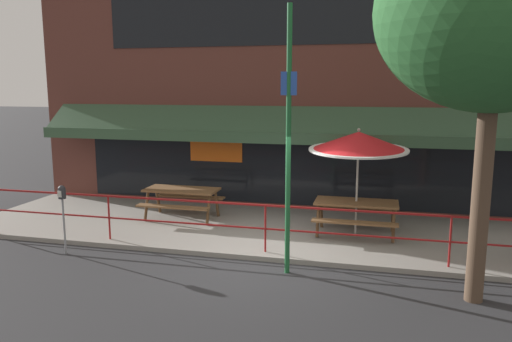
{
  "coord_description": "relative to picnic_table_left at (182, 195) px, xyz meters",
  "views": [
    {
      "loc": [
        2.14,
        -9.0,
        3.38
      ],
      "look_at": [
        -0.52,
        1.6,
        1.5
      ],
      "focal_mm": 35.0,
      "sensor_mm": 36.0,
      "label": 1
    }
  ],
  "objects": [
    {
      "name": "parking_meter_near",
      "position": [
        -1.41,
        -2.75,
        0.44
      ],
      "size": [
        0.15,
        0.16,
        1.42
      ],
      "color": "gray",
      "rests_on": "ground"
    },
    {
      "name": "patio_deck",
      "position": [
        2.57,
        -0.23,
        -0.66
      ],
      "size": [
        15.0,
        4.0,
        0.1
      ],
      "primitive_type": "cube",
      "color": "gray",
      "rests_on": "ground"
    },
    {
      "name": "patio_railing",
      "position": [
        2.57,
        -1.93,
        0.09
      ],
      "size": [
        13.84,
        0.04,
        0.97
      ],
      "color": "maroon",
      "rests_on": "patio_deck"
    },
    {
      "name": "patio_umbrella_centre",
      "position": [
        4.25,
        -0.31,
        1.47
      ],
      "size": [
        2.14,
        2.14,
        2.38
      ],
      "color": "#B7B2A8",
      "rests_on": "patio_deck"
    },
    {
      "name": "picnic_table_centre",
      "position": [
        4.25,
        -0.34,
        0.0
      ],
      "size": [
        1.8,
        1.42,
        0.76
      ],
      "color": "brown",
      "rests_on": "patio_deck"
    },
    {
      "name": "ground_plane",
      "position": [
        2.57,
        -2.23,
        -0.71
      ],
      "size": [
        120.0,
        120.0,
        0.0
      ],
      "primitive_type": "plane",
      "color": "#2D2D30"
    },
    {
      "name": "street_sign_pole",
      "position": [
        3.15,
        -2.68,
        1.72
      ],
      "size": [
        0.28,
        0.09,
        4.74
      ],
      "color": "#1E6033",
      "rests_on": "ground"
    },
    {
      "name": "picnic_table_left",
      "position": [
        0.0,
        0.0,
        0.0
      ],
      "size": [
        1.8,
        1.42,
        0.76
      ],
      "color": "brown",
      "rests_on": "patio_deck"
    },
    {
      "name": "restaurant_building",
      "position": [
        2.57,
        1.99,
        2.91
      ],
      "size": [
        15.0,
        1.6,
        7.29
      ],
      "color": "brown",
      "rests_on": "ground"
    }
  ]
}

